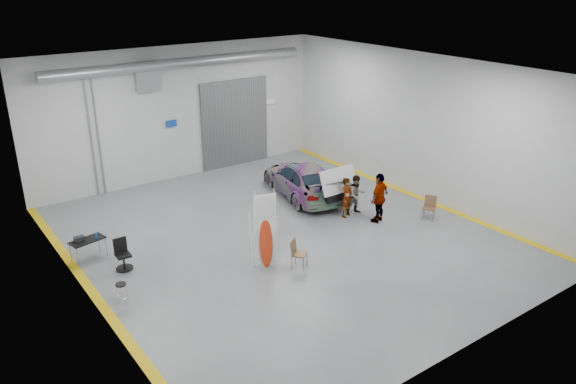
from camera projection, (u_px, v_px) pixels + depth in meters
ground at (283, 236)px, 20.42m from camera, size 16.00×16.00×0.00m
room_shell at (253, 114)px, 20.71m from camera, size 14.02×16.18×6.01m
sedan_car at (302, 180)px, 23.86m from camera, size 2.99×5.24×1.43m
person_a at (347, 197)px, 21.79m from camera, size 0.68×0.57×1.60m
person_b at (356, 195)px, 22.07m from camera, size 0.88×0.73×1.58m
person_c at (379, 198)px, 21.27m from camera, size 1.23×0.78×1.97m
surfboard_display at (267, 236)px, 18.01m from camera, size 0.74×0.34×2.68m
folding_chair_near at (299, 259)px, 18.20m from camera, size 0.63×0.69×0.96m
folding_chair_far at (428, 213)px, 21.68m from camera, size 0.60×0.72×0.94m
shop_stool at (122, 293)px, 16.25m from camera, size 0.33×0.33×0.64m
work_table at (85, 240)px, 18.56m from camera, size 1.21×0.77×0.92m
office_chair at (123, 256)px, 18.08m from camera, size 0.55×0.55×1.03m
trunk_lid at (336, 178)px, 21.91m from camera, size 1.67×1.01×0.04m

